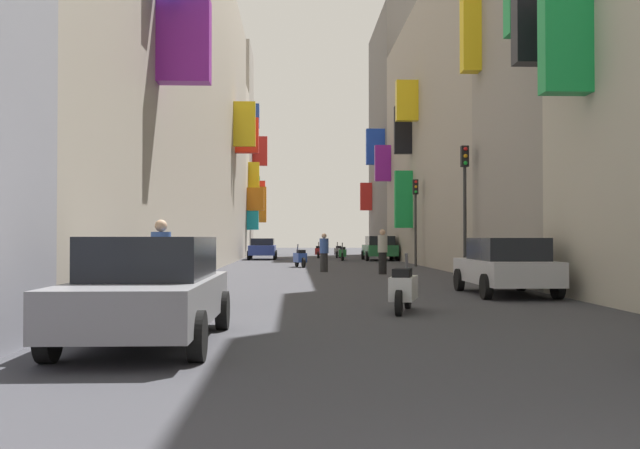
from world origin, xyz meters
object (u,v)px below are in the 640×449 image
Objects in this scene: pedestrian_near_right at (324,253)px; scooter_red at (318,251)px; parked_car_green at (380,248)px; traffic_light_near_corner at (465,189)px; pedestrian_near_left at (161,266)px; parked_car_grey at (150,287)px; scooter_white at (404,288)px; scooter_black at (190,284)px; parked_car_blue at (263,248)px; traffic_light_far_corner at (416,207)px; scooter_silver at (338,251)px; pedestrian_crossing at (383,252)px; scooter_blue at (300,258)px; parked_car_silver at (505,265)px; scooter_green at (343,253)px.

scooter_red is at bearing 88.70° from pedestrian_near_right.
parked_car_green is 20.19m from traffic_light_near_corner.
parked_car_grey is at bearing -81.64° from pedestrian_near_left.
scooter_red is (-0.38, 37.04, 0.00)m from scooter_white.
scooter_red is (3.94, 35.48, -0.00)m from scooter_black.
parked_car_blue is 0.95× the size of traffic_light_far_corner.
traffic_light_far_corner reaches higher than parked_car_grey.
scooter_black is 36.18m from scooter_silver.
parked_car_green is 31.02m from scooter_black.
parked_car_blue is at bearing 105.86° from pedestrian_crossing.
scooter_blue is 0.41× the size of traffic_light_far_corner.
parked_car_silver is 7.92m from scooter_black.
scooter_red is 1.06× the size of scooter_green.
traffic_light_far_corner reaches higher than pedestrian_near_left.
traffic_light_near_corner is (8.31, 10.03, 2.72)m from scooter_black.
scooter_black and scooter_red have the same top height.
parked_car_green is 2.46× the size of pedestrian_crossing.
pedestrian_near_left is at bearing -102.20° from scooter_black.
parked_car_silver is 18.03m from traffic_light_far_corner.
scooter_black is 22.13m from traffic_light_far_corner.
parked_car_grey is (-7.27, -7.94, 0.01)m from parked_car_silver.
parked_car_grey reaches higher than parked_car_silver.
pedestrian_crossing is at bearing -42.46° from pedestrian_near_right.
traffic_light_near_corner reaches higher than scooter_blue.
parked_car_silver is at bearing -90.29° from parked_car_green.
scooter_white is at bearing -128.28° from parked_car_silver.
pedestrian_near_right is (-1.82, -15.17, 0.34)m from scooter_green.
scooter_black is 15.19m from pedestrian_near_right.
scooter_green is (0.97, 31.52, -0.00)m from scooter_white.
pedestrian_near_left is 1.10× the size of pedestrian_near_right.
pedestrian_near_right is at bearing 80.93° from parked_car_grey.
scooter_blue is at bearing -116.27° from parked_car_green.
parked_car_grey is 35.77m from scooter_green.
scooter_red is 5.68m from scooter_green.
parked_car_green is at bearing -68.26° from scooter_silver.
traffic_light_far_corner is at bearing 71.10° from pedestrian_crossing.
scooter_black is at bearing -97.28° from scooter_blue.
scooter_white and scooter_green have the same top height.
parked_car_silver is 2.31× the size of pedestrian_near_left.
traffic_light_near_corner is at bearing -81.40° from scooter_green.
scooter_blue is (-5.00, 17.16, -0.29)m from parked_car_silver.
traffic_light_near_corner is at bearing -80.26° from scooter_red.
parked_car_blue reaches higher than scooter_blue.
pedestrian_near_left is at bearing -152.84° from parked_car_silver.
pedestrian_near_right is at bearing -105.31° from parked_car_green.
scooter_green is (5.17, -2.39, -0.28)m from parked_car_blue.
traffic_light_near_corner reaches higher than traffic_light_far_corner.
scooter_blue is 11.55m from traffic_light_near_corner.
parked_car_grey is at bearing -97.10° from scooter_silver.
parked_car_blue is 2.25× the size of scooter_green.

